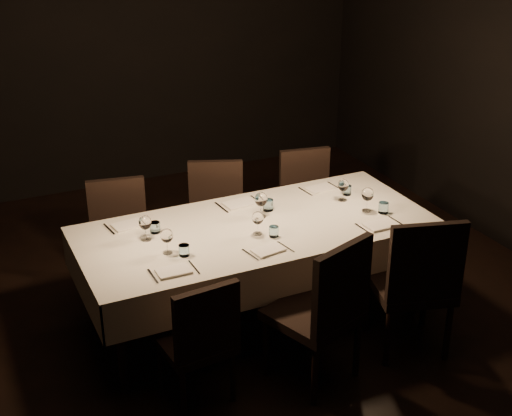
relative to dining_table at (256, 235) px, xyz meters
name	(u,v)px	position (x,y,z in m)	size (l,w,h in m)	color
room	(256,126)	(0.00, 0.00, 0.81)	(5.01, 6.01, 3.01)	black
dining_table	(256,235)	(0.00, 0.00, 0.00)	(2.52, 1.12, 0.76)	black
chair_near_left	(200,337)	(-0.71, -0.73, -0.20)	(0.46, 0.46, 0.87)	black
place_setting_near_left	(173,250)	(-0.69, -0.22, 0.14)	(0.31, 0.40, 0.18)	white
chair_near_center	(324,307)	(0.06, -0.86, -0.12)	(0.64, 0.64, 1.04)	black
place_setting_near_center	(265,231)	(-0.04, -0.22, 0.14)	(0.32, 0.39, 0.17)	white
chair_near_right	(416,280)	(0.78, -0.85, -0.12)	(0.62, 0.62, 1.05)	black
place_setting_near_right	(375,207)	(0.85, -0.22, 0.15)	(0.34, 0.41, 0.19)	white
chair_far_left	(120,233)	(-0.79, 0.79, -0.18)	(0.51, 0.51, 0.92)	black
place_setting_far_left	(142,225)	(-0.76, 0.22, 0.15)	(0.34, 0.40, 0.18)	white
chair_far_center	(216,213)	(0.02, 0.81, -0.17)	(0.58, 0.58, 0.93)	black
place_setting_far_center	(256,202)	(0.10, 0.22, 0.15)	(0.35, 0.41, 0.19)	white
chair_far_right	(308,198)	(0.85, 0.77, -0.18)	(0.51, 0.51, 0.92)	black
place_setting_far_right	(337,187)	(0.79, 0.22, 0.14)	(0.32, 0.40, 0.17)	white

